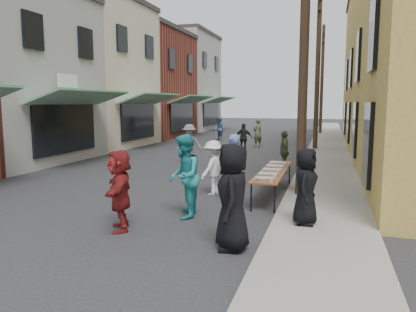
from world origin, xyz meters
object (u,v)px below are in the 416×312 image
Objects in this scene: guest_front_a at (232,197)px; guest_front_c at (184,176)px; utility_pole_mid at (318,69)px; server at (306,186)px; utility_pole_far at (322,80)px; catering_tray_sausage at (265,179)px; utility_pole_near at (304,35)px; serving_table at (273,171)px.

guest_front_a is 2.33m from guest_front_c.
guest_front_a is 1.00× the size of guest_front_c.
guest_front_a is (-0.90, -16.58, -3.52)m from utility_pole_mid.
guest_front_a is 2.05m from server.
utility_pole_mid is 4.57× the size of guest_front_a.
catering_tray_sausage is (-0.76, -25.67, -3.71)m from utility_pole_far.
serving_table is at bearing -178.50° from utility_pole_near.
utility_pole_near is 1.00× the size of utility_pole_mid.
utility_pole_far is 27.20m from guest_front_c.
utility_pole_far reaches higher than catering_tray_sausage.
utility_pole_near is at bearing -90.00° from utility_pole_far.
serving_table is 2.04× the size of guest_front_c.
serving_table is 1.65m from catering_tray_sausage.
serving_table is 8.00× the size of catering_tray_sausage.
guest_front_c is at bearing 96.24° from server.
catering_tray_sausage is 0.25× the size of guest_front_c.
utility_pole_mid is 14.18m from catering_tray_sausage.
utility_pole_mid reaches higher than guest_front_a.
utility_pole_far is at bearing 90.00° from utility_pole_mid.
utility_pole_far is 25.95m from catering_tray_sausage.
serving_table is at bearing 134.95° from guest_front_c.
utility_pole_near is 1.00× the size of utility_pole_far.
serving_table is at bearing -91.81° from utility_pole_far.
guest_front_c reaches higher than serving_table.
catering_tray_sausage is 2.09m from guest_front_c.
utility_pole_near is 4.63m from server.
server is (1.07, -2.90, 0.21)m from serving_table.
utility_pole_far reaches higher than serving_table.
utility_pole_near is 3.86m from serving_table.
server is at bearing -84.00° from utility_pole_near.
catering_tray_sausage is 0.30× the size of server.
utility_pole_mid and utility_pole_far have the same top height.
server is at bearing -88.82° from utility_pole_mid.
server is at bearing -89.35° from utility_pole_far.
guest_front_c reaches higher than catering_tray_sausage.
catering_tray_sausage is 1.64m from server.
guest_front_c is (-1.71, -1.19, 0.19)m from catering_tray_sausage.
guest_front_a is at bearing 28.33° from guest_front_c.
utility_pole_near is at bearing 125.18° from guest_front_c.
utility_pole_near is 4.58× the size of guest_front_c.
serving_table is at bearing 166.41° from guest_front_a.
utility_pole_near is 4.57× the size of guest_front_a.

